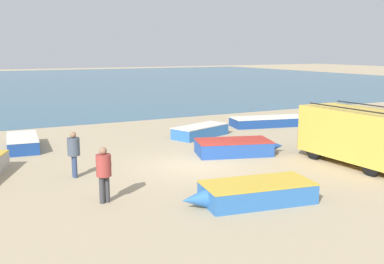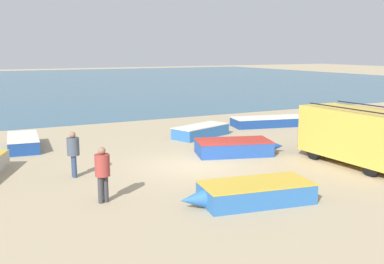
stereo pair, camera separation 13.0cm
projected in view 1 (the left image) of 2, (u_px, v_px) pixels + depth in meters
The scene contains 11 objects.
ground_plane at pixel (196, 166), 17.92m from camera, with size 200.00×200.00×0.00m, color tan.
sea_water at pixel (23, 83), 63.28m from camera, with size 120.00×80.00×0.01m, color #33607A.
parked_van at pixel (358, 134), 18.00m from camera, with size 2.15×4.91×2.36m.
fishing_rowboat_0 at pixel (202, 131), 23.99m from camera, with size 4.03×2.41×0.61m.
fishing_rowboat_1 at pixel (22, 142), 21.04m from camera, with size 1.64×3.99×0.61m.
fishing_rowboat_2 at pixel (253, 193), 13.57m from camera, with size 4.19×2.08×0.62m.
fishing_rowboat_3 at pixel (271, 121), 27.33m from camera, with size 5.62×2.55×0.55m.
fishing_rowboat_4 at pixel (236, 147), 19.86m from camera, with size 4.09×2.59×0.64m.
fisherman_0 at pixel (323, 126), 21.57m from camera, with size 0.42×0.42×1.60m.
fisherman_1 at pixel (104, 170), 13.43m from camera, with size 0.45×0.45×1.72m.
fisherman_2 at pixel (74, 150), 16.15m from camera, with size 0.44×0.44×1.68m.
Camera 1 is at (-8.18, -15.33, 4.56)m, focal length 42.00 mm.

